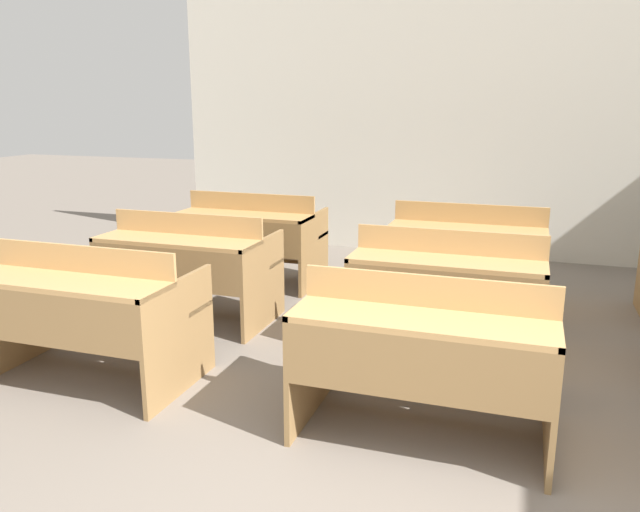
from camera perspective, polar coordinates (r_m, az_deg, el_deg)
wall_back at (r=6.84m, az=15.91°, el=12.13°), size 7.09×0.06×2.97m
bench_front_left at (r=3.92m, az=-20.65°, el=-4.48°), size 1.23×0.75×0.83m
bench_front_center at (r=3.12m, az=9.55°, el=-8.43°), size 1.23×0.75×0.83m
bench_second_left at (r=4.80m, az=-11.97°, el=-0.58°), size 1.23×0.75×0.83m
bench_second_center at (r=4.19m, az=11.57°, el=-2.68°), size 1.23×0.75×0.83m
bench_third_left at (r=5.75m, az=-6.33°, el=2.02°), size 1.23×0.75×0.83m
bench_third_center at (r=5.27m, az=13.33°, el=0.62°), size 1.23×0.75×0.83m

